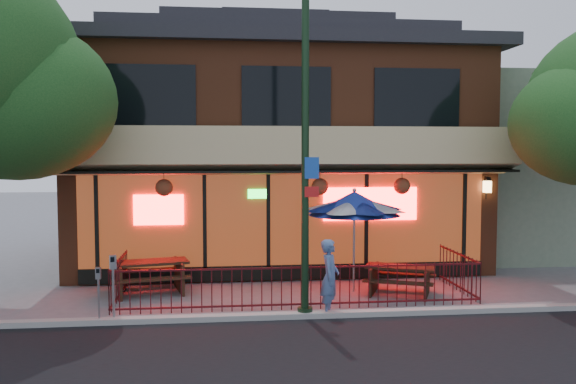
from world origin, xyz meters
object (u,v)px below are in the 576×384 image
at_px(parking_meter_near, 113,277).
at_px(parking_meter_far, 99,286).
at_px(street_light, 305,170).
at_px(picnic_table_left, 150,272).
at_px(picnic_table_right, 400,276).
at_px(pedestrian, 330,277).
at_px(patio_umbrella, 354,203).

distance_m(parking_meter_near, parking_meter_far, 0.33).
relative_size(street_light, picnic_table_left, 3.25).
xyz_separation_m(picnic_table_right, pedestrian, (-2.07, -1.67, 0.36)).
relative_size(patio_umbrella, pedestrian, 1.58).
distance_m(pedestrian, parking_meter_near, 4.55).
bearing_deg(patio_umbrella, picnic_table_left, 175.44).
bearing_deg(parking_meter_near, picnic_table_right, 14.54).
relative_size(patio_umbrella, parking_meter_near, 1.85).
bearing_deg(parking_meter_far, parking_meter_near, 15.82).
distance_m(picnic_table_right, pedestrian, 2.68).
distance_m(picnic_table_right, parking_meter_near, 6.86).
xyz_separation_m(picnic_table_right, patio_umbrella, (-1.07, 0.46, 1.77)).
xyz_separation_m(street_light, parking_meter_far, (-4.28, -0.08, -2.35)).
height_order(street_light, picnic_table_right, street_light).
xyz_separation_m(patio_umbrella, pedestrian, (-1.00, -2.13, -1.41)).
distance_m(picnic_table_right, patio_umbrella, 2.12).
bearing_deg(street_light, picnic_table_left, 143.98).
bearing_deg(parking_meter_near, street_light, -0.04).
relative_size(picnic_table_right, pedestrian, 1.23).
relative_size(picnic_table_left, parking_meter_far, 1.82).
xyz_separation_m(picnic_table_left, pedestrian, (4.11, -2.53, 0.30)).
height_order(street_light, patio_umbrella, street_light).
bearing_deg(patio_umbrella, parking_meter_far, -158.86).
bearing_deg(picnic_table_left, street_light, -36.02).
bearing_deg(pedestrian, parking_meter_far, 110.33).
distance_m(picnic_table_right, parking_meter_far, 7.14).
distance_m(patio_umbrella, parking_meter_near, 6.10).
bearing_deg(picnic_table_right, patio_umbrella, 156.68).
distance_m(street_light, patio_umbrella, 2.83).
relative_size(street_light, parking_meter_far, 5.92).
bearing_deg(patio_umbrella, parking_meter_near, -158.60).
height_order(patio_umbrella, parking_meter_far, patio_umbrella).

